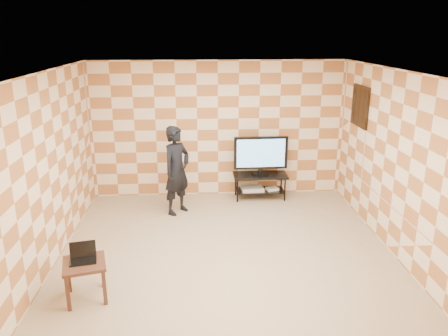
# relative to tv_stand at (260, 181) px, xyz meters

# --- Properties ---
(floor) EXTENTS (5.00, 5.00, 0.00)m
(floor) POSITION_rel_tv_stand_xyz_m (-0.82, -2.20, -0.37)
(floor) COLOR tan
(floor) RESTS_ON ground
(wall_back) EXTENTS (5.00, 0.02, 2.70)m
(wall_back) POSITION_rel_tv_stand_xyz_m (-0.82, 0.30, 0.98)
(wall_back) COLOR beige
(wall_back) RESTS_ON ground
(wall_front) EXTENTS (5.00, 0.02, 2.70)m
(wall_front) POSITION_rel_tv_stand_xyz_m (-0.82, -4.70, 0.98)
(wall_front) COLOR beige
(wall_front) RESTS_ON ground
(wall_left) EXTENTS (0.02, 5.00, 2.70)m
(wall_left) POSITION_rel_tv_stand_xyz_m (-3.32, -2.20, 0.98)
(wall_left) COLOR beige
(wall_left) RESTS_ON ground
(wall_right) EXTENTS (0.02, 5.00, 2.70)m
(wall_right) POSITION_rel_tv_stand_xyz_m (1.68, -2.20, 0.98)
(wall_right) COLOR beige
(wall_right) RESTS_ON ground
(ceiling) EXTENTS (5.00, 5.00, 0.02)m
(ceiling) POSITION_rel_tv_stand_xyz_m (-0.82, -2.20, 2.33)
(ceiling) COLOR white
(ceiling) RESTS_ON wall_back
(wall_art) EXTENTS (0.04, 0.72, 0.72)m
(wall_art) POSITION_rel_tv_stand_xyz_m (1.65, -0.65, 1.58)
(wall_art) COLOR black
(wall_art) RESTS_ON wall_right
(tv_stand) EXTENTS (1.07, 0.48, 0.50)m
(tv_stand) POSITION_rel_tv_stand_xyz_m (0.00, 0.00, 0.00)
(tv_stand) COLOR black
(tv_stand) RESTS_ON floor
(tv) EXTENTS (1.06, 0.21, 0.77)m
(tv) POSITION_rel_tv_stand_xyz_m (-0.00, -0.00, 0.56)
(tv) COLOR black
(tv) RESTS_ON tv_stand
(dvd_player) EXTENTS (0.45, 0.33, 0.07)m
(dvd_player) POSITION_rel_tv_stand_xyz_m (-0.15, -0.02, -0.16)
(dvd_player) COLOR #B4B4B7
(dvd_player) RESTS_ON tv_stand
(game_console) EXTENTS (0.26, 0.22, 0.05)m
(game_console) POSITION_rel_tv_stand_xyz_m (0.24, -0.03, -0.17)
(game_console) COLOR silver
(game_console) RESTS_ON tv_stand
(side_table) EXTENTS (0.62, 0.62, 0.50)m
(side_table) POSITION_rel_tv_stand_xyz_m (-2.66, -3.29, 0.04)
(side_table) COLOR #361A11
(side_table) RESTS_ON floor
(laptop) EXTENTS (0.36, 0.31, 0.21)m
(laptop) POSITION_rel_tv_stand_xyz_m (-2.68, -3.22, 0.18)
(laptop) COLOR black
(laptop) RESTS_ON side_table
(person) EXTENTS (0.68, 0.70, 1.63)m
(person) POSITION_rel_tv_stand_xyz_m (-1.61, -0.62, 0.45)
(person) COLOR black
(person) RESTS_ON floor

